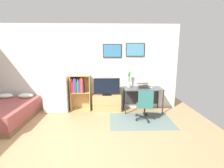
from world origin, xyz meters
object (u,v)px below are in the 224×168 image
(laptop, at_px, (143,86))
(computer_mouse, at_px, (152,88))
(desk, at_px, (142,92))
(tv_stand, at_px, (107,103))
(television, at_px, (107,87))
(dresser, at_px, (57,94))
(office_chair, at_px, (145,104))
(bed, at_px, (3,113))
(bookshelf, at_px, (79,89))
(bamboo_vase, at_px, (129,80))

(laptop, bearing_deg, computer_mouse, -29.06)
(desk, height_order, computer_mouse, computer_mouse)
(tv_stand, distance_m, computer_mouse, 1.48)
(television, bearing_deg, dresser, 179.73)
(office_chair, bearing_deg, desk, 91.64)
(bed, height_order, computer_mouse, computer_mouse)
(bed, height_order, bookshelf, bookshelf)
(bed, bearing_deg, dresser, 31.76)
(bed, xyz_separation_m, laptop, (3.95, 0.76, 0.56))
(dresser, distance_m, computer_mouse, 2.97)
(bed, height_order, office_chair, office_chair)
(bookshelf, distance_m, television, 0.88)
(desk, relative_size, computer_mouse, 11.45)
(television, distance_m, desk, 1.14)
(bed, distance_m, computer_mouse, 4.28)
(bookshelf, height_order, laptop, bookshelf)
(bed, bearing_deg, television, 15.37)
(desk, bearing_deg, television, -179.21)
(bed, relative_size, bamboo_vase, 3.93)
(office_chair, bearing_deg, television, 149.81)
(dresser, relative_size, tv_stand, 1.27)
(tv_stand, relative_size, desk, 0.75)
(tv_stand, xyz_separation_m, television, (0.00, -0.02, 0.52))
(computer_mouse, bearing_deg, bookshelf, 176.10)
(dresser, relative_size, bookshelf, 0.99)
(bookshelf, bearing_deg, dresser, -175.09)
(tv_stand, height_order, office_chair, office_chair)
(office_chair, xyz_separation_m, bamboo_vase, (-0.33, 0.91, 0.52))
(bed, bearing_deg, bamboo_vase, 14.09)
(tv_stand, xyz_separation_m, office_chair, (1.04, -0.83, 0.20))
(dresser, xyz_separation_m, laptop, (2.72, 0.01, 0.24))
(dresser, bearing_deg, tv_stand, 0.55)
(desk, bearing_deg, bamboo_vase, 168.20)
(office_chair, bearing_deg, bookshelf, 163.20)
(office_chair, xyz_separation_m, laptop, (0.11, 0.83, 0.34))
(dresser, distance_m, bookshelf, 0.71)
(bed, relative_size, laptop, 4.74)
(bamboo_vase, bearing_deg, bookshelf, -178.70)
(laptop, bearing_deg, bookshelf, 173.08)
(bed, height_order, desk, desk)
(bamboo_vase, bearing_deg, television, -171.70)
(bed, distance_m, dresser, 1.48)
(tv_stand, xyz_separation_m, computer_mouse, (1.39, -0.11, 0.50))
(laptop, bearing_deg, bed, -174.65)
(bed, height_order, tv_stand, bed)
(television, relative_size, bamboo_vase, 1.61)
(tv_stand, relative_size, computer_mouse, 8.54)
(laptop, relative_size, bamboo_vase, 0.83)
(bed, xyz_separation_m, television, (2.81, 0.74, 0.54))
(desk, xyz_separation_m, office_chair, (-0.09, -0.82, -0.14))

